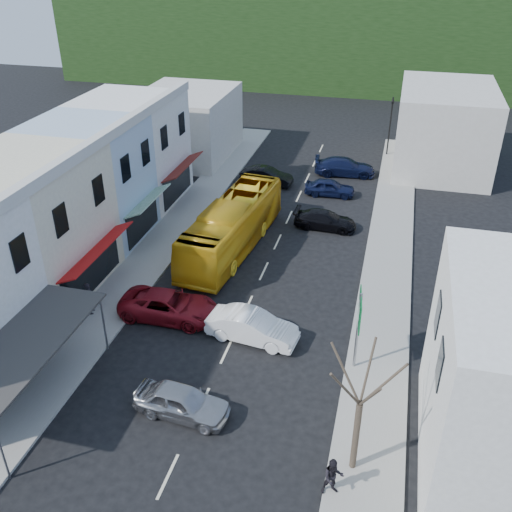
% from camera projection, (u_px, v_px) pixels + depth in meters
% --- Properties ---
extents(ground, '(120.00, 120.00, 0.00)m').
position_uv_depth(ground, '(227.00, 350.00, 29.05)').
color(ground, black).
rests_on(ground, ground).
extents(sidewalk_left, '(3.00, 52.00, 0.15)m').
position_uv_depth(sidewalk_left, '(164.00, 241.00, 39.04)').
color(sidewalk_left, gray).
rests_on(sidewalk_left, ground).
extents(sidewalk_right, '(3.00, 52.00, 0.15)m').
position_uv_depth(sidewalk_right, '(387.00, 269.00, 35.82)').
color(sidewalk_right, gray).
rests_on(sidewalk_right, ground).
extents(shopfront_row, '(8.25, 30.00, 8.00)m').
position_uv_depth(shopfront_row, '(49.00, 212.00, 33.95)').
color(shopfront_row, silver).
rests_on(shopfront_row, ground).
extents(distant_block_left, '(8.00, 10.00, 6.00)m').
position_uv_depth(distant_block_left, '(187.00, 124.00, 52.85)').
color(distant_block_left, '#B7B2A8').
rests_on(distant_block_left, ground).
extents(distant_block_right, '(8.00, 12.00, 7.00)m').
position_uv_depth(distant_block_right, '(444.00, 128.00, 50.20)').
color(distant_block_right, '#B7B2A8').
rests_on(distant_block_right, ground).
extents(hillside, '(80.00, 26.00, 14.00)m').
position_uv_depth(hillside, '(349.00, 27.00, 80.79)').
color(hillside, black).
rests_on(hillside, ground).
extents(bus, '(3.65, 11.79, 3.10)m').
position_uv_depth(bus, '(232.00, 228.00, 37.58)').
color(bus, yellow).
rests_on(bus, ground).
extents(car_silver, '(4.54, 2.18, 1.40)m').
position_uv_depth(car_silver, '(182.00, 402.00, 24.85)').
color(car_silver, '#9FA0A4').
rests_on(car_silver, ground).
extents(car_white, '(4.59, 2.33, 1.40)m').
position_uv_depth(car_white, '(252.00, 328.00, 29.48)').
color(car_white, white).
rests_on(car_white, ground).
extents(car_red, '(4.61, 1.91, 1.40)m').
position_uv_depth(car_red, '(169.00, 307.00, 31.19)').
color(car_red, maroon).
rests_on(car_red, ground).
extents(car_black_near, '(4.56, 1.99, 1.40)m').
position_uv_depth(car_black_near, '(325.00, 219.00, 40.62)').
color(car_black_near, black).
rests_on(car_black_near, ground).
extents(car_navy_mid, '(4.47, 1.99, 1.40)m').
position_uv_depth(car_navy_mid, '(330.00, 187.00, 45.69)').
color(car_navy_mid, black).
rests_on(car_navy_mid, ground).
extents(car_black_far, '(4.54, 2.18, 1.40)m').
position_uv_depth(car_black_far, '(266.00, 177.00, 47.69)').
color(car_black_far, black).
rests_on(car_black_far, ground).
extents(car_navy_far, '(4.69, 2.37, 1.40)m').
position_uv_depth(car_navy_far, '(345.00, 167.00, 49.55)').
color(car_navy_far, black).
rests_on(car_navy_far, ground).
extents(pedestrian_left, '(0.57, 0.70, 1.70)m').
position_uv_depth(pedestrian_left, '(90.00, 299.00, 31.26)').
color(pedestrian_left, black).
rests_on(pedestrian_left, sidewalk_left).
extents(pedestrian_right, '(0.81, 0.64, 1.70)m').
position_uv_depth(pedestrian_right, '(333.00, 477.00, 21.10)').
color(pedestrian_right, black).
rests_on(pedestrian_right, sidewalk_right).
extents(direction_sign, '(0.62, 2.00, 4.34)m').
position_uv_depth(direction_sign, '(357.00, 332.00, 26.77)').
color(direction_sign, '#055623').
rests_on(direction_sign, ground).
extents(street_tree, '(2.76, 2.76, 6.88)m').
position_uv_depth(street_tree, '(360.00, 404.00, 20.94)').
color(street_tree, '#342A20').
rests_on(street_tree, ground).
extents(traffic_signal, '(1.20, 1.43, 5.54)m').
position_uv_depth(traffic_signal, '(390.00, 127.00, 52.83)').
color(traffic_signal, black).
rests_on(traffic_signal, ground).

